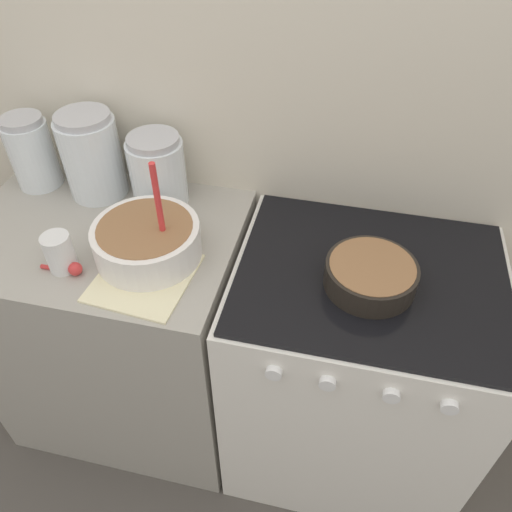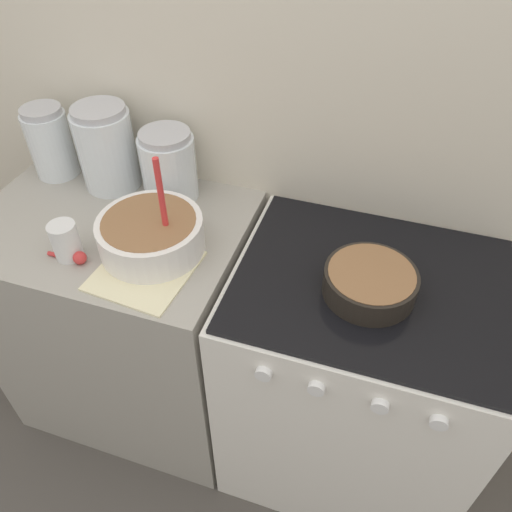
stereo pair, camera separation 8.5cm
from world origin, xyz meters
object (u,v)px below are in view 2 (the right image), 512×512
Objects in this scene: mixing_bowl at (151,233)px; storage_jar_right at (169,170)px; stove at (351,380)px; storage_jar_left at (52,146)px; storage_jar_middle at (108,153)px; tin_can at (66,241)px; baking_pan at (370,282)px.

storage_jar_right is at bearing 103.58° from mixing_bowl.
stove is 4.11× the size of storage_jar_right.
storage_jar_left reaches higher than storage_jar_right.
storage_jar_right is at bearing 0.00° from storage_jar_middle.
storage_jar_middle is 2.47× the size of tin_can.
storage_jar_middle is at bearing -0.00° from storage_jar_left.
mixing_bowl is 1.38× the size of storage_jar_right.
baking_pan is at bearing -14.93° from storage_jar_middle.
mixing_bowl is 0.53m from storage_jar_left.
stove is 3.89× the size of storage_jar_left.
baking_pan is (0.58, 0.02, -0.02)m from mixing_bowl.
storage_jar_right is at bearing 0.00° from storage_jar_left.
storage_jar_middle is (-0.85, 0.23, 0.08)m from baking_pan.
storage_jar_middle reaches higher than baking_pan.
tin_can is (0.27, -0.34, -0.04)m from storage_jar_left.
stove is at bearing 11.09° from tin_can.
storage_jar_right is at bearing 67.15° from tin_can.
storage_jar_left reaches higher than tin_can.
storage_jar_left is at bearing 167.88° from baking_pan.
mixing_bowl is 0.22m from tin_can.
tin_can is at bearing -155.65° from mixing_bowl.
storage_jar_left is 2.15× the size of tin_can.
stove is 1.21m from storage_jar_left.
mixing_bowl is at bearing -76.42° from storage_jar_right.
stove is 3.85× the size of baking_pan.
mixing_bowl is at bearing 24.35° from tin_can.
storage_jar_right is 2.04× the size of tin_can.
storage_jar_left is 1.06× the size of storage_jar_right.
mixing_bowl is at bearing -27.92° from storage_jar_left.
baking_pan is at bearing 2.22° from mixing_bowl.
storage_jar_right is (0.41, 0.00, -0.01)m from storage_jar_left.
baking_pan is (-0.01, -0.04, 0.48)m from stove.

